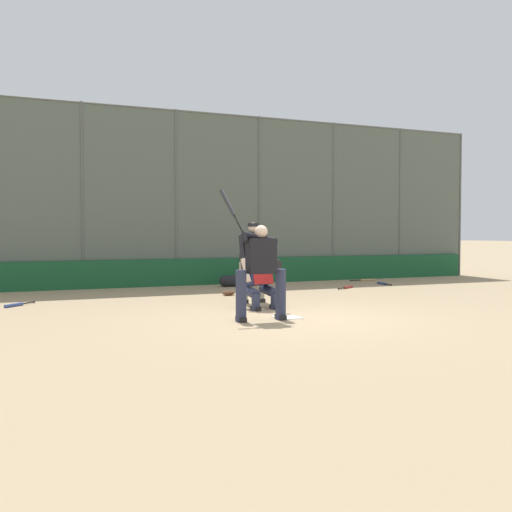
{
  "coord_description": "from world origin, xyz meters",
  "views": [
    {
      "loc": [
        4.65,
        9.33,
        1.49
      ],
      "look_at": [
        0.17,
        -1.0,
        1.05
      ],
      "focal_mm": 42.0,
      "sensor_mm": 36.0,
      "label": 1
    }
  ],
  "objects_px": {
    "batter_at_plate": "(260,269)",
    "spare_bat_first_base_side": "(383,283)",
    "umpire_home": "(253,260)",
    "equipment_bag_dugout_side": "(239,281)",
    "catcher_behind_plate": "(261,276)",
    "spare_bat_near_backstop": "(16,305)",
    "spare_bat_third_base_side": "(365,280)",
    "fielding_glove_on_dirt": "(228,293)",
    "spare_bat_by_padding": "(347,287)"
  },
  "relations": [
    {
      "from": "fielding_glove_on_dirt",
      "to": "umpire_home",
      "type": "bearing_deg",
      "value": 88.3
    },
    {
      "from": "umpire_home",
      "to": "equipment_bag_dugout_side",
      "type": "height_order",
      "value": "umpire_home"
    },
    {
      "from": "batter_at_plate",
      "to": "catcher_behind_plate",
      "type": "height_order",
      "value": "batter_at_plate"
    },
    {
      "from": "catcher_behind_plate",
      "to": "spare_bat_first_base_side",
      "type": "distance_m",
      "value": 6.55
    },
    {
      "from": "catcher_behind_plate",
      "to": "umpire_home",
      "type": "xyz_separation_m",
      "value": [
        -0.27,
        -1.01,
        0.26
      ]
    },
    {
      "from": "spare_bat_by_padding",
      "to": "spare_bat_third_base_side",
      "type": "relative_size",
      "value": 0.85
    },
    {
      "from": "batter_at_plate",
      "to": "spare_bat_by_padding",
      "type": "distance_m",
      "value": 6.34
    },
    {
      "from": "spare_bat_third_base_side",
      "to": "spare_bat_first_base_side",
      "type": "xyz_separation_m",
      "value": [
        0.26,
        1.26,
        0.0
      ]
    },
    {
      "from": "equipment_bag_dugout_side",
      "to": "catcher_behind_plate",
      "type": "bearing_deg",
      "value": 73.15
    },
    {
      "from": "spare_bat_third_base_side",
      "to": "catcher_behind_plate",
      "type": "bearing_deg",
      "value": -139.44
    },
    {
      "from": "umpire_home",
      "to": "spare_bat_near_backstop",
      "type": "distance_m",
      "value": 4.91
    },
    {
      "from": "catcher_behind_plate",
      "to": "spare_bat_near_backstop",
      "type": "bearing_deg",
      "value": -35.77
    },
    {
      "from": "umpire_home",
      "to": "batter_at_plate",
      "type": "bearing_deg",
      "value": 66.65
    },
    {
      "from": "batter_at_plate",
      "to": "fielding_glove_on_dirt",
      "type": "relative_size",
      "value": 7.28
    },
    {
      "from": "catcher_behind_plate",
      "to": "umpire_home",
      "type": "bearing_deg",
      "value": -112.47
    },
    {
      "from": "umpire_home",
      "to": "fielding_glove_on_dirt",
      "type": "bearing_deg",
      "value": -94.73
    },
    {
      "from": "batter_at_plate",
      "to": "spare_bat_first_base_side",
      "type": "xyz_separation_m",
      "value": [
        -6.06,
        -5.02,
        -0.85
      ]
    },
    {
      "from": "spare_bat_near_backstop",
      "to": "spare_bat_third_base_side",
      "type": "xyz_separation_m",
      "value": [
        -10.06,
        -2.52,
        0.0
      ]
    },
    {
      "from": "spare_bat_near_backstop",
      "to": "spare_bat_first_base_side",
      "type": "height_order",
      "value": "same"
    },
    {
      "from": "catcher_behind_plate",
      "to": "equipment_bag_dugout_side",
      "type": "bearing_deg",
      "value": -114.44
    },
    {
      "from": "batter_at_plate",
      "to": "umpire_home",
      "type": "distance_m",
      "value": 2.58
    },
    {
      "from": "umpire_home",
      "to": "equipment_bag_dugout_side",
      "type": "bearing_deg",
      "value": -110.4
    },
    {
      "from": "catcher_behind_plate",
      "to": "spare_bat_third_base_side",
      "type": "xyz_separation_m",
      "value": [
        -5.69,
        -4.87,
        -0.62
      ]
    },
    {
      "from": "batter_at_plate",
      "to": "spare_bat_by_padding",
      "type": "height_order",
      "value": "batter_at_plate"
    },
    {
      "from": "equipment_bag_dugout_side",
      "to": "spare_bat_near_backstop",
      "type": "bearing_deg",
      "value": 22.57
    },
    {
      "from": "spare_bat_first_base_side",
      "to": "umpire_home",
      "type": "bearing_deg",
      "value": 123.96
    },
    {
      "from": "catcher_behind_plate",
      "to": "equipment_bag_dugout_side",
      "type": "height_order",
      "value": "catcher_behind_plate"
    },
    {
      "from": "equipment_bag_dugout_side",
      "to": "spare_bat_by_padding",
      "type": "bearing_deg",
      "value": 143.76
    },
    {
      "from": "batter_at_plate",
      "to": "fielding_glove_on_dirt",
      "type": "height_order",
      "value": "batter_at_plate"
    },
    {
      "from": "fielding_glove_on_dirt",
      "to": "spare_bat_by_padding",
      "type": "bearing_deg",
      "value": -173.7
    },
    {
      "from": "spare_bat_by_padding",
      "to": "fielding_glove_on_dirt",
      "type": "bearing_deg",
      "value": 152.78
    },
    {
      "from": "umpire_home",
      "to": "fielding_glove_on_dirt",
      "type": "xyz_separation_m",
      "value": [
        -0.05,
        -1.59,
        -0.86
      ]
    },
    {
      "from": "catcher_behind_plate",
      "to": "fielding_glove_on_dirt",
      "type": "height_order",
      "value": "catcher_behind_plate"
    },
    {
      "from": "batter_at_plate",
      "to": "catcher_behind_plate",
      "type": "xyz_separation_m",
      "value": [
        -0.63,
        -1.41,
        -0.23
      ]
    },
    {
      "from": "spare_bat_first_base_side",
      "to": "equipment_bag_dugout_side",
      "type": "xyz_separation_m",
      "value": [
        3.99,
        -1.15,
        0.12
      ]
    },
    {
      "from": "spare_bat_third_base_side",
      "to": "spare_bat_by_padding",
      "type": "bearing_deg",
      "value": -134.32
    },
    {
      "from": "spare_bat_third_base_side",
      "to": "spare_bat_first_base_side",
      "type": "distance_m",
      "value": 1.29
    },
    {
      "from": "batter_at_plate",
      "to": "spare_bat_third_base_side",
      "type": "xyz_separation_m",
      "value": [
        -6.32,
        -6.28,
        -0.85
      ]
    },
    {
      "from": "spare_bat_near_backstop",
      "to": "equipment_bag_dugout_side",
      "type": "xyz_separation_m",
      "value": [
        -5.81,
        -2.42,
        0.12
      ]
    },
    {
      "from": "umpire_home",
      "to": "spare_bat_third_base_side",
      "type": "height_order",
      "value": "umpire_home"
    },
    {
      "from": "catcher_behind_plate",
      "to": "batter_at_plate",
      "type": "bearing_deg",
      "value": 58.42
    },
    {
      "from": "spare_bat_near_backstop",
      "to": "fielding_glove_on_dirt",
      "type": "xyz_separation_m",
      "value": [
        -4.69,
        -0.25,
        0.02
      ]
    },
    {
      "from": "equipment_bag_dugout_side",
      "to": "fielding_glove_on_dirt",
      "type": "bearing_deg",
      "value": 62.49
    },
    {
      "from": "umpire_home",
      "to": "spare_bat_third_base_side",
      "type": "distance_m",
      "value": 6.72
    },
    {
      "from": "batter_at_plate",
      "to": "fielding_glove_on_dirt",
      "type": "bearing_deg",
      "value": -101.08
    },
    {
      "from": "umpire_home",
      "to": "spare_bat_near_backstop",
      "type": "relative_size",
      "value": 2.58
    },
    {
      "from": "umpire_home",
      "to": "spare_bat_first_base_side",
      "type": "height_order",
      "value": "umpire_home"
    },
    {
      "from": "batter_at_plate",
      "to": "spare_bat_first_base_side",
      "type": "bearing_deg",
      "value": -138.24
    },
    {
      "from": "catcher_behind_plate",
      "to": "spare_bat_by_padding",
      "type": "bearing_deg",
      "value": -149.83
    },
    {
      "from": "spare_bat_near_backstop",
      "to": "spare_bat_third_base_side",
      "type": "relative_size",
      "value": 0.75
    }
  ]
}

